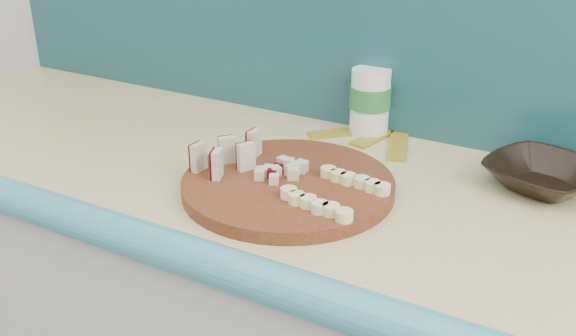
# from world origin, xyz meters

# --- Properties ---
(backsplash) EXTENTS (2.20, 0.02, 0.50)m
(backsplash) POSITION_xyz_m (0.10, 1.79, 1.16)
(backsplash) COLOR teal
(backsplash) RESTS_ON kitchen_counter
(cutting_board) EXTENTS (0.41, 0.41, 0.02)m
(cutting_board) POSITION_xyz_m (-0.03, 1.44, 0.92)
(cutting_board) COLOR #441C0E
(cutting_board) RESTS_ON kitchen_counter
(apple_wedges) EXTENTS (0.09, 0.14, 0.05)m
(apple_wedges) POSITION_xyz_m (-0.14, 1.44, 0.96)
(apple_wedges) COLOR beige
(apple_wedges) RESTS_ON cutting_board
(apple_chunks) EXTENTS (0.06, 0.06, 0.02)m
(apple_chunks) POSITION_xyz_m (-0.05, 1.45, 0.94)
(apple_chunks) COLOR beige
(apple_chunks) RESTS_ON cutting_board
(banana_slices) EXTENTS (0.15, 0.15, 0.02)m
(banana_slices) POSITION_xyz_m (0.07, 1.43, 0.94)
(banana_slices) COLOR #FCF19A
(banana_slices) RESTS_ON cutting_board
(brown_bowl) EXTENTS (0.23, 0.23, 0.04)m
(brown_bowl) POSITION_xyz_m (0.34, 1.66, 0.93)
(brown_bowl) COLOR black
(brown_bowl) RESTS_ON kitchen_counter
(canister) EXTENTS (0.08, 0.08, 0.13)m
(canister) POSITION_xyz_m (-0.01, 1.75, 0.98)
(canister) COLOR white
(canister) RESTS_ON kitchen_counter
(banana_peel) EXTENTS (0.23, 0.20, 0.01)m
(banana_peel) POSITION_xyz_m (0.01, 1.74, 0.91)
(banana_peel) COLOR gold
(banana_peel) RESTS_ON kitchen_counter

